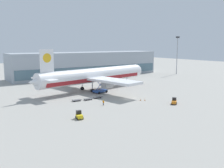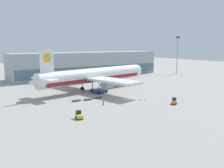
# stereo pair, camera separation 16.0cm
# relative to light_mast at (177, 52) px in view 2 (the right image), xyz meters

# --- Properties ---
(ground_plane) EXTENTS (400.00, 400.00, 0.00)m
(ground_plane) POSITION_rel_light_mast_xyz_m (-70.01, -40.83, -13.54)
(ground_plane) COLOR #9E9B93
(terminal_building) EXTENTS (90.00, 18.20, 14.00)m
(terminal_building) POSITION_rel_light_mast_xyz_m (-50.24, 24.12, -6.55)
(terminal_building) COLOR #9EA8B2
(terminal_building) RESTS_ON ground_plane
(light_mast) EXTENTS (2.80, 0.50, 23.40)m
(light_mast) POSITION_rel_light_mast_xyz_m (0.00, 0.00, 0.00)
(light_mast) COLOR #9EA0A5
(light_mast) RESTS_ON ground_plane
(airplane_main) EXTENTS (57.58, 48.65, 17.00)m
(airplane_main) POSITION_rel_light_mast_xyz_m (-71.08, -18.80, -7.70)
(airplane_main) COLOR white
(airplane_main) RESTS_ON ground_plane
(scissor_lift_loader) EXTENTS (5.67, 4.20, 5.82)m
(scissor_lift_loader) POSITION_rel_light_mast_xyz_m (-72.03, -25.54, -11.35)
(scissor_lift_loader) COLOR #284C99
(scissor_lift_loader) RESTS_ON ground_plane
(baggage_tug_foreground) EXTENTS (2.09, 2.69, 2.00)m
(baggage_tug_foreground) POSITION_rel_light_mast_xyz_m (-94.13, -51.45, -12.67)
(baggage_tug_foreground) COLOR yellow
(baggage_tug_foreground) RESTS_ON ground_plane
(baggage_tug_mid) EXTENTS (2.80, 2.65, 2.00)m
(baggage_tug_mid) POSITION_rel_light_mast_xyz_m (-62.30, -54.20, -12.67)
(baggage_tug_mid) COLOR orange
(baggage_tug_mid) RESTS_ON ground_plane
(baggage_dolly_lead) EXTENTS (3.72, 1.56, 0.48)m
(baggage_dolly_lead) POSITION_rel_light_mast_xyz_m (-85.99, -33.36, -13.15)
(baggage_dolly_lead) COLOR #56565B
(baggage_dolly_lead) RESTS_ON ground_plane
(baggage_dolly_second) EXTENTS (3.72, 1.56, 0.48)m
(baggage_dolly_second) POSITION_rel_light_mast_xyz_m (-81.96, -33.92, -13.15)
(baggage_dolly_second) COLOR #56565B
(baggage_dolly_second) RESTS_ON ground_plane
(baggage_dolly_third) EXTENTS (3.72, 1.56, 0.48)m
(baggage_dolly_third) POSITION_rel_light_mast_xyz_m (-77.87, -33.28, -13.15)
(baggage_dolly_third) COLOR #56565B
(baggage_dolly_third) RESTS_ON ground_plane
(ground_crew_near) EXTENTS (0.38, 0.50, 1.75)m
(ground_crew_near) POSITION_rel_light_mast_xyz_m (-81.63, -43.09, -12.52)
(ground_crew_near) COLOR black
(ground_crew_near) RESTS_ON ground_plane
(traffic_cone_near) EXTENTS (0.40, 0.40, 0.69)m
(traffic_cone_near) POSITION_rel_light_mast_xyz_m (-67.95, -44.64, -13.21)
(traffic_cone_near) COLOR black
(traffic_cone_near) RESTS_ON ground_plane
(traffic_cone_far) EXTENTS (0.40, 0.40, 0.75)m
(traffic_cone_far) POSITION_rel_light_mast_xyz_m (-66.79, -45.49, -13.17)
(traffic_cone_far) COLOR black
(traffic_cone_far) RESTS_ON ground_plane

